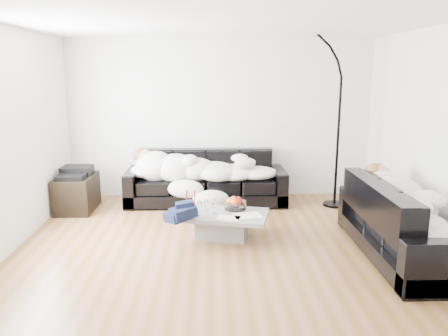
{
  "coord_description": "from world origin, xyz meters",
  "views": [
    {
      "loc": [
        -0.16,
        -4.99,
        2.07
      ],
      "look_at": [
        0.0,
        0.3,
        0.9
      ],
      "focal_mm": 35.0,
      "sensor_mm": 36.0,
      "label": 1
    }
  ],
  "objects_px": {
    "sleeper_back": "(206,165)",
    "wine_glass_b": "(200,206)",
    "wine_glass_a": "(206,205)",
    "sofa_right": "(404,220)",
    "floor_lamp": "(338,129)",
    "coffee_table": "(222,225)",
    "stereo": "(75,172)",
    "sleeper_right": "(406,202)",
    "sofa_back": "(206,178)",
    "wine_glass_c": "(214,207)",
    "av_cabinet": "(77,193)",
    "shoes": "(378,237)",
    "candle_left": "(187,199)",
    "candle_right": "(195,199)",
    "fruit_bowl": "(235,203)"
  },
  "relations": [
    {
      "from": "sleeper_back",
      "to": "wine_glass_b",
      "type": "distance_m",
      "value": 1.46
    },
    {
      "from": "wine_glass_a",
      "to": "sofa_right",
      "type": "bearing_deg",
      "value": -17.05
    },
    {
      "from": "sleeper_back",
      "to": "wine_glass_a",
      "type": "height_order",
      "value": "sleeper_back"
    },
    {
      "from": "sofa_right",
      "to": "floor_lamp",
      "type": "relative_size",
      "value": 0.86
    },
    {
      "from": "coffee_table",
      "to": "stereo",
      "type": "height_order",
      "value": "stereo"
    },
    {
      "from": "sofa_right",
      "to": "sleeper_right",
      "type": "xyz_separation_m",
      "value": [
        0.0,
        0.0,
        0.22
      ]
    },
    {
      "from": "sofa_back",
      "to": "wine_glass_b",
      "type": "distance_m",
      "value": 1.5
    },
    {
      "from": "sofa_right",
      "to": "wine_glass_c",
      "type": "height_order",
      "value": "sofa_right"
    },
    {
      "from": "wine_glass_b",
      "to": "av_cabinet",
      "type": "xyz_separation_m",
      "value": [
        -1.9,
        1.16,
        -0.14
      ]
    },
    {
      "from": "sleeper_right",
      "to": "coffee_table",
      "type": "xyz_separation_m",
      "value": [
        -2.06,
        0.6,
        -0.47
      ]
    },
    {
      "from": "sofa_back",
      "to": "wine_glass_a",
      "type": "bearing_deg",
      "value": -89.48
    },
    {
      "from": "sleeper_back",
      "to": "wine_glass_a",
      "type": "xyz_separation_m",
      "value": [
        0.01,
        -1.4,
        -0.23
      ]
    },
    {
      "from": "shoes",
      "to": "candle_left",
      "type": "bearing_deg",
      "value": -178.56
    },
    {
      "from": "sleeper_right",
      "to": "sleeper_back",
      "type": "bearing_deg",
      "value": 47.37
    },
    {
      "from": "floor_lamp",
      "to": "shoes",
      "type": "bearing_deg",
      "value": -69.06
    },
    {
      "from": "wine_glass_a",
      "to": "av_cabinet",
      "type": "height_order",
      "value": "av_cabinet"
    },
    {
      "from": "candle_left",
      "to": "candle_right",
      "type": "bearing_deg",
      "value": 4.61
    },
    {
      "from": "av_cabinet",
      "to": "wine_glass_c",
      "type": "bearing_deg",
      "value": -30.82
    },
    {
      "from": "shoes",
      "to": "av_cabinet",
      "type": "distance_m",
      "value": 4.36
    },
    {
      "from": "sleeper_back",
      "to": "coffee_table",
      "type": "relative_size",
      "value": 1.89
    },
    {
      "from": "candle_left",
      "to": "wine_glass_b",
      "type": "bearing_deg",
      "value": -46.83
    },
    {
      "from": "candle_left",
      "to": "wine_glass_a",
      "type": "bearing_deg",
      "value": -28.8
    },
    {
      "from": "wine_glass_a",
      "to": "wine_glass_c",
      "type": "relative_size",
      "value": 0.82
    },
    {
      "from": "stereo",
      "to": "floor_lamp",
      "type": "height_order",
      "value": "floor_lamp"
    },
    {
      "from": "shoes",
      "to": "stereo",
      "type": "bearing_deg",
      "value": 172.58
    },
    {
      "from": "candle_left",
      "to": "floor_lamp",
      "type": "relative_size",
      "value": 0.1
    },
    {
      "from": "shoes",
      "to": "stereo",
      "type": "distance_m",
      "value": 4.38
    },
    {
      "from": "wine_glass_c",
      "to": "candle_right",
      "type": "distance_m",
      "value": 0.38
    },
    {
      "from": "fruit_bowl",
      "to": "candle_right",
      "type": "height_order",
      "value": "candle_right"
    },
    {
      "from": "wine_glass_c",
      "to": "shoes",
      "type": "xyz_separation_m",
      "value": [
        2.04,
        -0.14,
        -0.37
      ]
    },
    {
      "from": "wine_glass_a",
      "to": "sleeper_right",
      "type": "bearing_deg",
      "value": -17.05
    },
    {
      "from": "fruit_bowl",
      "to": "wine_glass_b",
      "type": "height_order",
      "value": "fruit_bowl"
    },
    {
      "from": "candle_right",
      "to": "wine_glass_b",
      "type": "bearing_deg",
      "value": -70.29
    },
    {
      "from": "shoes",
      "to": "floor_lamp",
      "type": "distance_m",
      "value": 1.91
    },
    {
      "from": "sleeper_right",
      "to": "fruit_bowl",
      "type": "distance_m",
      "value": 2.04
    },
    {
      "from": "shoes",
      "to": "av_cabinet",
      "type": "height_order",
      "value": "av_cabinet"
    },
    {
      "from": "wine_glass_a",
      "to": "candle_left",
      "type": "distance_m",
      "value": 0.29
    },
    {
      "from": "sofa_back",
      "to": "stereo",
      "type": "distance_m",
      "value": 2.0
    },
    {
      "from": "wine_glass_c",
      "to": "sleeper_back",
      "type": "bearing_deg",
      "value": 94.48
    },
    {
      "from": "sofa_back",
      "to": "floor_lamp",
      "type": "distance_m",
      "value": 2.19
    },
    {
      "from": "coffee_table",
      "to": "wine_glass_a",
      "type": "bearing_deg",
      "value": 154.9
    },
    {
      "from": "coffee_table",
      "to": "fruit_bowl",
      "type": "distance_m",
      "value": 0.34
    },
    {
      "from": "sofa_back",
      "to": "fruit_bowl",
      "type": "distance_m",
      "value": 1.45
    },
    {
      "from": "wine_glass_b",
      "to": "stereo",
      "type": "relative_size",
      "value": 0.35
    },
    {
      "from": "sofa_right",
      "to": "stereo",
      "type": "bearing_deg",
      "value": 66.88
    },
    {
      "from": "wine_glass_b",
      "to": "candle_left",
      "type": "height_order",
      "value": "candle_left"
    },
    {
      "from": "sofa_back",
      "to": "wine_glass_a",
      "type": "xyz_separation_m",
      "value": [
        0.01,
        -1.45,
        -0.01
      ]
    },
    {
      "from": "av_cabinet",
      "to": "shoes",
      "type": "bearing_deg",
      "value": -18.55
    },
    {
      "from": "sleeper_back",
      "to": "fruit_bowl",
      "type": "xyz_separation_m",
      "value": [
        0.39,
        -1.34,
        -0.22
      ]
    },
    {
      "from": "sofa_right",
      "to": "candle_right",
      "type": "xyz_separation_m",
      "value": [
        -2.41,
        0.84,
        0.02
      ]
    }
  ]
}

